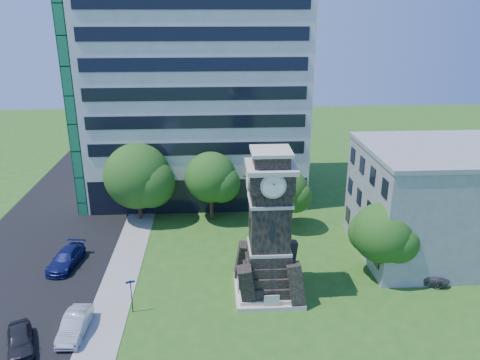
{
  "coord_description": "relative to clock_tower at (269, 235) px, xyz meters",
  "views": [
    {
      "loc": [
        -1.22,
        -30.77,
        21.86
      ],
      "look_at": [
        1.04,
        7.69,
        7.83
      ],
      "focal_mm": 35.0,
      "sensor_mm": 36.0,
      "label": 1
    }
  ],
  "objects": [
    {
      "name": "tree_east",
      "position": [
        9.84,
        1.67,
        -1.11
      ],
      "size": [
        5.66,
        5.14,
        6.91
      ],
      "rotation": [
        0.0,
        0.0,
        -0.23
      ],
      "color": "#332114",
      "rests_on": "ground"
    },
    {
      "name": "car_east_lot",
      "position": [
        13.07,
        1.15,
        -4.58
      ],
      "size": [
        5.54,
        3.87,
        1.41
      ],
      "primitive_type": "imported",
      "rotation": [
        0.0,
        0.0,
        1.24
      ],
      "color": "#4D4C51",
      "rests_on": "ground"
    },
    {
      "name": "office_low",
      "position": [
        16.97,
        6.0,
        -0.07
      ],
      "size": [
        15.2,
        12.2,
        10.4
      ],
      "color": "#9B9DA0",
      "rests_on": "ground"
    },
    {
      "name": "car_street_mid",
      "position": [
        -14.37,
        -4.33,
        -4.55
      ],
      "size": [
        1.72,
        4.47,
        1.45
      ],
      "primitive_type": "imported",
      "rotation": [
        0.0,
        0.0,
        -0.04
      ],
      "color": "#B1B4BA",
      "rests_on": "ground"
    },
    {
      "name": "clock_tower",
      "position": [
        0.0,
        0.0,
        0.0
      ],
      "size": [
        5.4,
        5.4,
        12.22
      ],
      "color": "beige",
      "rests_on": "ground"
    },
    {
      "name": "tree_nw",
      "position": [
        -12.39,
        15.24,
        -0.45
      ],
      "size": [
        7.85,
        7.14,
        8.6
      ],
      "rotation": [
        0.0,
        0.0,
        -0.27
      ],
      "color": "#332114",
      "rests_on": "ground"
    },
    {
      "name": "street_sign",
      "position": [
        -10.68,
        -2.02,
        -3.51
      ],
      "size": [
        0.68,
        0.07,
        2.83
      ],
      "rotation": [
        0.0,
        0.0,
        0.29
      ],
      "color": "black",
      "rests_on": "ground"
    },
    {
      "name": "park_bench",
      "position": [
        -1.02,
        -1.4,
        -4.77
      ],
      "size": [
        1.85,
        0.49,
        0.96
      ],
      "rotation": [
        0.0,
        0.0,
        -0.35
      ],
      "color": "black",
      "rests_on": "ground"
    },
    {
      "name": "ground",
      "position": [
        -3.0,
        -2.0,
        -5.28
      ],
      "size": [
        160.0,
        160.0,
        0.0
      ],
      "primitive_type": "plane",
      "color": "#265819",
      "rests_on": "ground"
    },
    {
      "name": "car_street_north",
      "position": [
        -17.74,
        5.3,
        -4.54
      ],
      "size": [
        2.83,
        5.34,
        1.47
      ],
      "primitive_type": "imported",
      "rotation": [
        0.0,
        0.0,
        -0.16
      ],
      "color": "#121852",
      "rests_on": "ground"
    },
    {
      "name": "street",
      "position": [
        -21.0,
        3.0,
        -5.27
      ],
      "size": [
        14.0,
        80.0,
        0.02
      ],
      "primitive_type": "cube",
      "color": "black",
      "rests_on": "ground"
    },
    {
      "name": "office_tall",
      "position": [
        -6.2,
        23.84,
        8.94
      ],
      "size": [
        26.2,
        15.11,
        28.6
      ],
      "color": "silver",
      "rests_on": "ground"
    },
    {
      "name": "tree_ne",
      "position": [
        3.18,
        11.8,
        -1.1
      ],
      "size": [
        5.09,
        4.63,
        6.68
      ],
      "rotation": [
        0.0,
        0.0,
        -0.3
      ],
      "color": "#332114",
      "rests_on": "ground"
    },
    {
      "name": "tree_nc",
      "position": [
        -4.51,
        14.59,
        -0.5
      ],
      "size": [
        6.04,
        5.49,
        7.72
      ],
      "rotation": [
        0.0,
        0.0,
        -0.17
      ],
      "color": "#332114",
      "rests_on": "ground"
    },
    {
      "name": "sidewalk",
      "position": [
        -12.5,
        3.0,
        -5.25
      ],
      "size": [
        3.0,
        70.0,
        0.06
      ],
      "primitive_type": "cube",
      "color": "gray",
      "rests_on": "ground"
    },
    {
      "name": "car_street_south",
      "position": [
        -17.67,
        -5.75,
        -4.58
      ],
      "size": [
        3.11,
        4.46,
        1.41
      ],
      "primitive_type": "imported",
      "rotation": [
        0.0,
        0.0,
        0.39
      ],
      "color": "black",
      "rests_on": "ground"
    }
  ]
}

